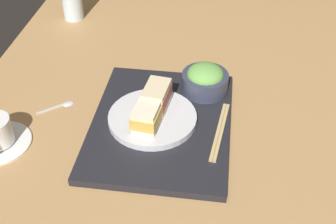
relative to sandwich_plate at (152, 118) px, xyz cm
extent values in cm
cube|color=tan|center=(3.09, -3.83, -4.03)|extent=(140.00, 100.00, 3.00)
cube|color=black|center=(-0.03, -1.94, -1.63)|extent=(38.92, 30.56, 1.80)
cylinder|color=silver|center=(0.00, 0.00, 0.00)|extent=(19.70, 19.70, 1.45)
cube|color=#EFE5C1|center=(-2.85, 0.49, 1.35)|extent=(8.55, 5.90, 1.24)
cube|color=gold|center=(-2.85, 0.49, 3.32)|extent=(9.15, 6.36, 2.71)
cube|color=#EFE5C1|center=(-2.85, 0.49, 5.30)|extent=(8.55, 5.90, 1.24)
cube|color=beige|center=(2.85, -0.49, 1.50)|extent=(8.55, 5.90, 1.55)
cube|color=#B74C42|center=(2.85, -0.49, 3.56)|extent=(8.91, 6.06, 2.57)
cube|color=beige|center=(2.85, -0.49, 5.62)|extent=(8.55, 5.90, 1.55)
cylinder|color=#33384C|center=(12.85, -10.64, 1.55)|extent=(11.16, 11.16, 4.56)
ellipsoid|color=#6BA84C|center=(12.85, -10.64, 3.83)|extent=(8.69, 8.69, 4.78)
cube|color=tan|center=(-1.94, -15.45, -0.37)|extent=(18.39, 2.87, 0.70)
cube|color=tan|center=(-1.85, -14.70, -0.37)|extent=(18.39, 2.87, 0.70)
cylinder|color=silver|center=(47.41, 32.89, 3.62)|extent=(6.14, 6.14, 12.29)
cube|color=silver|center=(2.76, 24.48, -2.28)|extent=(5.47, 6.49, 0.50)
ellipsoid|color=silver|center=(5.30, 21.40, -2.13)|extent=(3.32, 3.43, 0.80)
camera|label=1|loc=(-72.71, -13.51, 63.55)|focal=46.94mm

